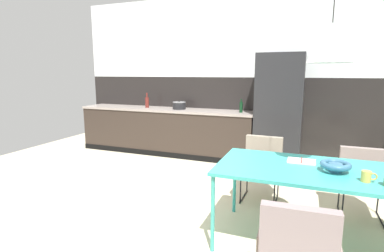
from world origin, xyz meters
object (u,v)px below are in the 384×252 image
object	(u,v)px
armchair_corner_seat	(262,160)
mug_dark_espresso	(367,176)
bottle_vinegar_dark	(147,102)
refrigerator_column	(279,111)
dining_table	(321,174)
armchair_by_stool	(297,244)
armchair_facing_counter	(363,173)
fruit_bowl	(336,165)
pendant_lamp_over_table_near	(331,43)
cooking_pot	(179,105)
bottle_oil_tall	(241,107)
open_book	(301,161)

from	to	relation	value
armchair_corner_seat	mug_dark_espresso	world-z (taller)	mug_dark_espresso
bottle_vinegar_dark	refrigerator_column	bearing A→B (deg)	-0.33
dining_table	mug_dark_espresso	bearing A→B (deg)	-32.29
armchair_by_stool	armchair_corner_seat	world-z (taller)	armchair_by_stool
armchair_facing_counter	dining_table	bearing A→B (deg)	60.66
fruit_bowl	bottle_vinegar_dark	size ratio (longest dim) A/B	0.86
fruit_bowl	pendant_lamp_over_table_near	distance (m)	1.02
refrigerator_column	cooking_pot	xyz separation A→B (m)	(-1.84, 0.00, 0.01)
bottle_vinegar_dark	pendant_lamp_over_table_near	size ratio (longest dim) A/B	0.23
fruit_bowl	bottle_vinegar_dark	distance (m)	4.09
cooking_pot	bottle_oil_tall	xyz separation A→B (m)	(1.20, -0.04, 0.03)
fruit_bowl	cooking_pot	distance (m)	3.55
pendant_lamp_over_table_near	fruit_bowl	bearing A→B (deg)	-11.28
armchair_corner_seat	cooking_pot	xyz separation A→B (m)	(-1.80, 1.51, 0.46)
bottle_oil_tall	bottle_vinegar_dark	bearing A→B (deg)	178.35
armchair_facing_counter	bottle_vinegar_dark	distance (m)	3.97
mug_dark_espresso	bottle_vinegar_dark	distance (m)	4.36
refrigerator_column	mug_dark_espresso	bearing A→B (deg)	-70.81
mug_dark_espresso	refrigerator_column	bearing A→B (deg)	109.19
mug_dark_espresso	bottle_oil_tall	distance (m)	3.03
refrigerator_column	mug_dark_espresso	distance (m)	2.79
bottle_vinegar_dark	open_book	bearing A→B (deg)	-37.37
open_book	cooking_pot	distance (m)	3.20
bottle_oil_tall	pendant_lamp_over_table_near	world-z (taller)	pendant_lamp_over_table_near
pendant_lamp_over_table_near	cooking_pot	bearing A→B (deg)	134.85
armchair_corner_seat	pendant_lamp_over_table_near	size ratio (longest dim) A/B	0.61
pendant_lamp_over_table_near	refrigerator_column	bearing A→B (deg)	103.73
armchair_by_stool	fruit_bowl	xyz separation A→B (m)	(0.26, 0.84, 0.30)
mug_dark_espresso	cooking_pot	distance (m)	3.81
armchair_corner_seat	fruit_bowl	size ratio (longest dim) A/B	3.07
armchair_facing_counter	mug_dark_espresso	bearing A→B (deg)	81.44
armchair_corner_seat	open_book	bearing A→B (deg)	123.44
open_book	bottle_oil_tall	world-z (taller)	bottle_oil_tall
armchair_by_stool	bottle_vinegar_dark	size ratio (longest dim) A/B	2.71
armchair_by_stool	pendant_lamp_over_table_near	distance (m)	1.59
open_book	pendant_lamp_over_table_near	size ratio (longest dim) A/B	0.20
refrigerator_column	open_book	distance (m)	2.30
armchair_by_stool	mug_dark_espresso	size ratio (longest dim) A/B	7.04
dining_table	armchair_corner_seat	size ratio (longest dim) A/B	2.32
armchair_by_stool	fruit_bowl	bearing A→B (deg)	70.73
mug_dark_espresso	bottle_oil_tall	size ratio (longest dim) A/B	0.48
cooking_pot	dining_table	bearing A→B (deg)	-45.01
open_book	bottle_vinegar_dark	size ratio (longest dim) A/B	0.86
bottle_oil_tall	armchair_corner_seat	bearing A→B (deg)	-67.94
mug_dark_espresso	open_book	bearing A→B (deg)	142.13
armchair_corner_seat	bottle_vinegar_dark	bearing A→B (deg)	-30.23
open_book	bottle_vinegar_dark	distance (m)	3.75
cooking_pot	bottle_oil_tall	size ratio (longest dim) A/B	1.08
fruit_bowl	bottle_oil_tall	xyz separation A→B (m)	(-1.34, 2.42, 0.18)
refrigerator_column	armchair_facing_counter	xyz separation A→B (m)	(1.06, -1.58, -0.45)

